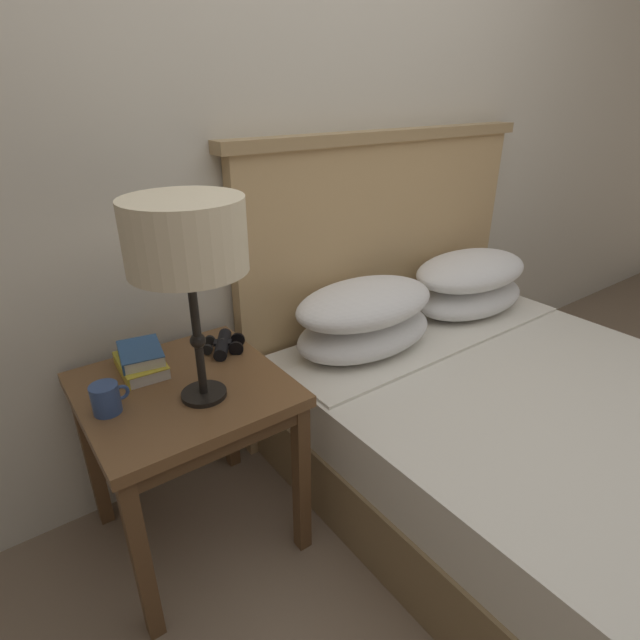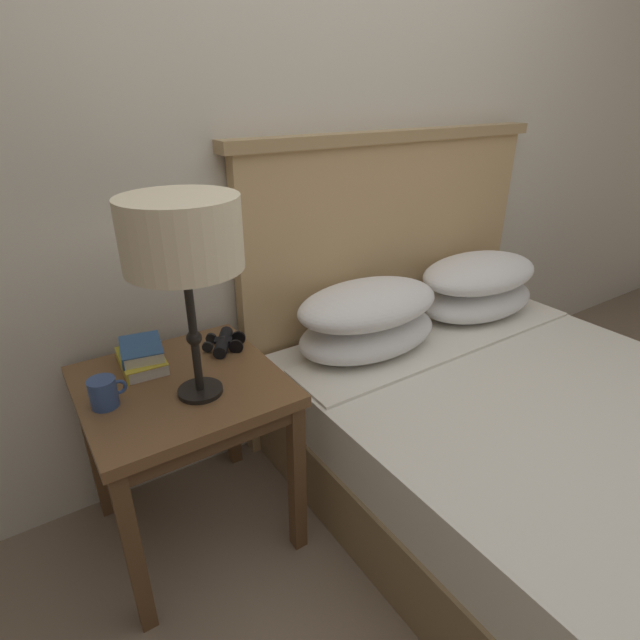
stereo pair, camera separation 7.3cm
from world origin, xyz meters
name	(u,v)px [view 2 (the right image)]	position (x,y,z in m)	size (l,w,h in m)	color
ground_plane	(485,577)	(0.00, 0.00, 0.00)	(20.00, 20.00, 0.00)	#7A6651
wall_back	(306,122)	(0.00, 1.05, 1.30)	(8.00, 0.06, 2.60)	beige
nightstand	(183,403)	(-0.68, 0.70, 0.53)	(0.58, 0.58, 0.61)	brown
bed	(535,436)	(0.38, 0.15, 0.30)	(1.53, 1.96, 1.26)	olive
table_lamp	(182,237)	(-0.65, 0.60, 1.07)	(0.31, 0.31, 0.57)	black
book_on_nightstand	(141,361)	(-0.76, 0.85, 0.63)	(0.14, 0.21, 0.04)	silver
book_stacked_on_top	(141,349)	(-0.75, 0.86, 0.66)	(0.15, 0.19, 0.04)	silver
binoculars_pair	(224,342)	(-0.49, 0.82, 0.63)	(0.16, 0.16, 0.05)	black
coffee_mug	(104,393)	(-0.90, 0.68, 0.65)	(0.10, 0.08, 0.08)	#334C84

